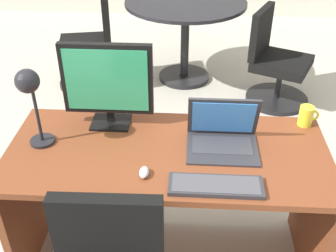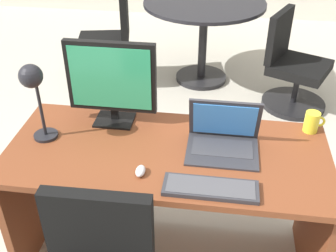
% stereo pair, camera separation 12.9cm
% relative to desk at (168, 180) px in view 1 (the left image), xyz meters
% --- Properties ---
extents(ground, '(12.00, 12.00, 0.00)m').
position_rel_desk_xyz_m(ground, '(0.00, 1.45, -0.51)').
color(ground, '#B7B2A3').
extents(desk, '(1.55, 0.68, 0.74)m').
position_rel_desk_xyz_m(desk, '(0.00, 0.00, 0.00)').
color(desk, brown).
rests_on(desk, ground).
extents(monitor, '(0.45, 0.16, 0.45)m').
position_rel_desk_xyz_m(monitor, '(-0.31, 0.17, 0.47)').
color(monitor, black).
rests_on(monitor, desk).
extents(laptop, '(0.34, 0.27, 0.25)m').
position_rel_desk_xyz_m(laptop, '(0.26, 0.03, 0.30)').
color(laptop, '#2D2D33').
rests_on(laptop, desk).
extents(keyboard, '(0.40, 0.13, 0.02)m').
position_rel_desk_xyz_m(keyboard, '(0.22, -0.30, 0.24)').
color(keyboard, '#2D2D33').
rests_on(keyboard, desk).
extents(mouse, '(0.04, 0.08, 0.03)m').
position_rel_desk_xyz_m(mouse, '(-0.09, -0.23, 0.24)').
color(mouse, silver).
rests_on(mouse, desk).
extents(desk_lamp, '(0.12, 0.14, 0.41)m').
position_rel_desk_xyz_m(desk_lamp, '(-0.62, -0.04, 0.53)').
color(desk_lamp, black).
rests_on(desk_lamp, desk).
extents(coffee_mug, '(0.10, 0.07, 0.11)m').
position_rel_desk_xyz_m(coffee_mug, '(0.70, 0.22, 0.28)').
color(coffee_mug, yellow).
rests_on(coffee_mug, desk).
extents(meeting_table, '(1.12, 1.12, 0.79)m').
position_rel_desk_xyz_m(meeting_table, '(0.03, 2.16, 0.08)').
color(meeting_table, black).
rests_on(meeting_table, ground).
extents(meeting_chair_near, '(0.57, 0.56, 0.89)m').
position_rel_desk_xyz_m(meeting_chair_near, '(-0.84, 1.98, -0.15)').
color(meeting_chair_near, black).
rests_on(meeting_chair_near, ground).
extents(meeting_chair_far, '(0.62, 0.61, 0.83)m').
position_rel_desk_xyz_m(meeting_chair_far, '(0.84, 1.78, -0.18)').
color(meeting_chair_far, black).
rests_on(meeting_chair_far, ground).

